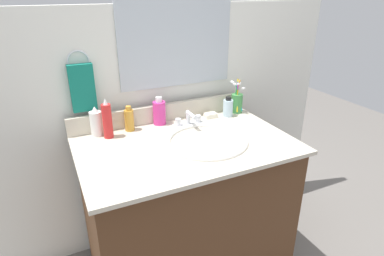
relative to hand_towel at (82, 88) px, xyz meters
name	(u,v)px	position (x,y,z in m)	size (l,w,h in m)	color
vanity_cabinet	(187,211)	(0.38, -0.32, -0.59)	(0.92, 0.57, 0.71)	#4C2D19
countertop	(187,145)	(0.38, -0.32, -0.23)	(0.96, 0.62, 0.02)	beige
backsplash	(163,113)	(0.38, -0.02, -0.17)	(0.96, 0.02, 0.09)	beige
back_wall	(160,129)	(0.38, 0.04, -0.29)	(2.06, 0.04, 1.30)	silver
mirror_panel	(176,30)	(0.48, 0.02, 0.23)	(0.60, 0.01, 0.56)	#B2BCC6
towel_ring	(78,61)	(0.00, 0.02, 0.12)	(0.10, 0.10, 0.01)	silver
hand_towel	(82,88)	(0.00, 0.00, 0.00)	(0.11, 0.04, 0.22)	#147260
sink_basin	(206,147)	(0.47, -0.34, -0.25)	(0.38, 0.38, 0.11)	white
faucet	(189,121)	(0.47, -0.15, -0.19)	(0.16, 0.10, 0.08)	silver
bottle_gel_clear	(228,108)	(0.72, -0.11, -0.17)	(0.05, 0.05, 0.11)	silver
bottle_oil_amber	(129,120)	(0.19, -0.07, -0.16)	(0.05, 0.05, 0.12)	gold
bottle_lotion_white	(96,123)	(0.03, -0.06, -0.16)	(0.06, 0.06, 0.14)	white
bottle_soap_pink	(159,112)	(0.35, -0.05, -0.16)	(0.06, 0.06, 0.14)	#D8338C
bottle_spray_red	(107,120)	(0.08, -0.11, -0.14)	(0.04, 0.04, 0.19)	red
cup_green	(237,102)	(0.79, -0.08, -0.16)	(0.06, 0.08, 0.19)	#3F8C47
soap_bar	(211,115)	(0.62, -0.09, -0.21)	(0.06, 0.04, 0.02)	white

